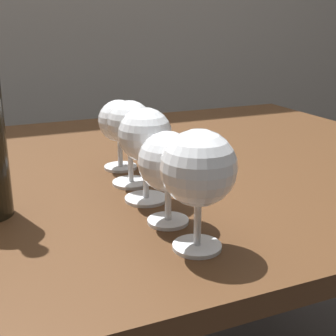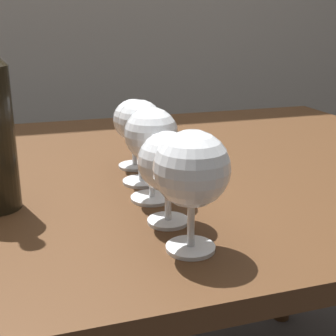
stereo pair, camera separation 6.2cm
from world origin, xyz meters
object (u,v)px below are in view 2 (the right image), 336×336
wine_glass_amber (192,171)px  wine_glass_pinot (168,164)px  wine_glass_chardonnay (134,121)px  wine_glass_white (140,125)px  wine_glass_rose (151,137)px

wine_glass_amber → wine_glass_pinot: wine_glass_amber is taller
wine_glass_pinot → wine_glass_chardonnay: same height
wine_glass_pinot → wine_glass_white: wine_glass_white is taller
wine_glass_chardonnay → wine_glass_rose: bearing=-94.9°
wine_glass_amber → wine_glass_pinot: size_ratio=1.16×
wine_glass_pinot → wine_glass_white: 0.17m
wine_glass_amber → wine_glass_white: 0.25m
wine_glass_amber → wine_glass_chardonnay: bearing=87.6°
wine_glass_rose → wine_glass_chardonnay: 0.17m
wine_glass_rose → wine_glass_white: size_ratio=1.02×
wine_glass_rose → wine_glass_pinot: bearing=-91.5°
wine_glass_pinot → wine_glass_rose: size_ratio=0.89×
wine_glass_chardonnay → wine_glass_white: bearing=-96.9°
wine_glass_pinot → wine_glass_rose: 0.09m
wine_glass_rose → wine_glass_white: (0.00, 0.08, 0.00)m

